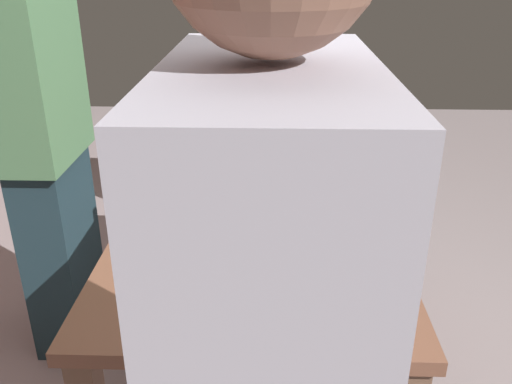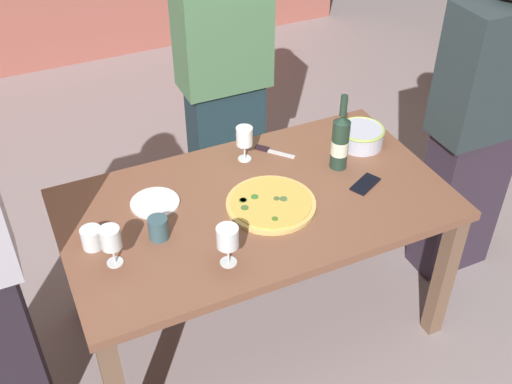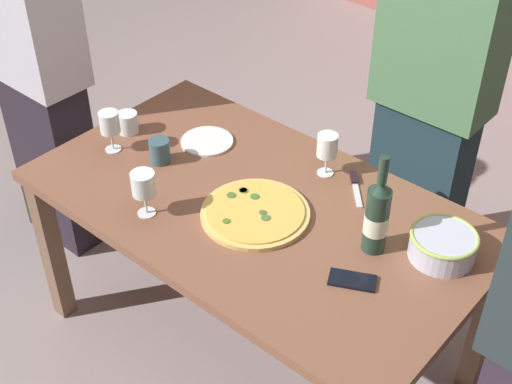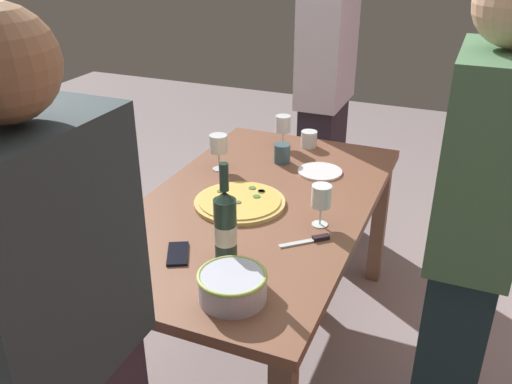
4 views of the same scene
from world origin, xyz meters
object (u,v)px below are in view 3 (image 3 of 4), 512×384
object	(u,v)px
cup_ceramic	(160,151)
person_host	(37,73)
wine_glass_by_bottle	(143,186)
cup_amber	(128,123)
serving_bowl	(443,244)
person_guest_left	(432,101)
cell_phone	(352,280)
pizza	(255,213)
wine_glass_far_left	(110,124)
wine_bottle	(377,216)
side_plate	(207,141)
wine_glass_near_pizza	(327,147)
pizza_knife	(355,185)
dining_table	(256,223)

from	to	relation	value
cup_ceramic	person_host	xyz separation A→B (m)	(-0.73, -0.01, 0.07)
wine_glass_by_bottle	cup_amber	size ratio (longest dim) A/B	2.03
serving_bowl	cup_amber	distance (m)	1.30
person_guest_left	cell_phone	bearing A→B (deg)	30.06
pizza	serving_bowl	distance (m)	0.62
wine_glass_far_left	cup_ceramic	world-z (taller)	wine_glass_far_left
person_host	wine_bottle	bearing A→B (deg)	1.84
side_plate	cell_phone	world-z (taller)	same
wine_glass_near_pizza	pizza_knife	world-z (taller)	wine_glass_near_pizza
wine_bottle	wine_glass_near_pizza	bearing A→B (deg)	147.65
cup_ceramic	cell_phone	xyz separation A→B (m)	(0.90, -0.05, -0.04)
side_plate	pizza_knife	world-z (taller)	pizza_knife
cell_phone	wine_glass_near_pizza	bearing A→B (deg)	-162.05
wine_glass_near_pizza	person_guest_left	world-z (taller)	person_guest_left
wine_glass_far_left	person_guest_left	world-z (taller)	person_guest_left
wine_bottle	cup_ceramic	world-z (taller)	wine_bottle
wine_glass_far_left	cup_amber	distance (m)	0.15
person_host	person_guest_left	distance (m)	1.62
pizza	person_guest_left	bearing A→B (deg)	79.88
dining_table	wine_glass_far_left	bearing A→B (deg)	-169.74
serving_bowl	cup_amber	xyz separation A→B (m)	(-1.29, -0.17, -0.01)
wine_glass_by_bottle	pizza_knife	distance (m)	0.75
dining_table	side_plate	xyz separation A→B (m)	(-0.39, 0.16, 0.10)
pizza_knife	person_guest_left	bearing A→B (deg)	90.94
cup_ceramic	wine_bottle	bearing A→B (deg)	7.69
dining_table	wine_glass_by_bottle	distance (m)	0.43
wine_glass_far_left	cup_amber	size ratio (longest dim) A/B	1.99
wine_glass_near_pizza	wine_glass_by_bottle	xyz separation A→B (m)	(-0.32, -0.58, 0.00)
pizza_knife	wine_glass_far_left	bearing A→B (deg)	-153.49
wine_glass_near_pizza	person_guest_left	bearing A→B (deg)	77.20
wine_bottle	person_host	distance (m)	1.60
wine_glass_near_pizza	pizza_knife	bearing A→B (deg)	2.77
person_guest_left	person_host	bearing A→B (deg)	-43.64
cup_ceramic	pizza	bearing A→B (deg)	-0.93
wine_glass_by_bottle	side_plate	size ratio (longest dim) A/B	0.83
wine_glass_far_left	person_host	world-z (taller)	person_host
serving_bowl	side_plate	world-z (taller)	serving_bowl
dining_table	cup_amber	distance (m)	0.69
wine_bottle	side_plate	distance (m)	0.83
pizza	person_guest_left	world-z (taller)	person_guest_left
person_guest_left	wine_glass_by_bottle	bearing A→B (deg)	-8.14
dining_table	cup_amber	size ratio (longest dim) A/B	19.32
dining_table	serving_bowl	distance (m)	0.66
pizza	person_guest_left	distance (m)	0.90
wine_glass_far_left	person_host	bearing A→B (deg)	173.60
cell_phone	dining_table	bearing A→B (deg)	-128.59
dining_table	person_host	xyz separation A→B (m)	(-1.16, -0.05, 0.21)
pizza	side_plate	world-z (taller)	pizza
dining_table	pizza	xyz separation A→B (m)	(0.04, -0.05, 0.10)
pizza_knife	person_host	distance (m)	1.42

